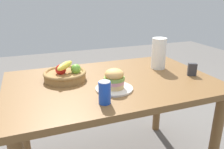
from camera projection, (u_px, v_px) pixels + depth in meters
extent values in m
cube|color=brown|center=(112.00, 83.00, 1.55)|extent=(1.40, 0.90, 0.04)
cylinder|color=brown|center=(215.00, 140.00, 1.56)|extent=(0.07, 0.07, 0.71)
cylinder|color=brown|center=(22.00, 121.00, 1.80)|extent=(0.07, 0.07, 0.71)
cylinder|color=brown|center=(158.00, 97.00, 2.21)|extent=(0.07, 0.07, 0.71)
cylinder|color=silver|center=(114.00, 89.00, 1.40)|extent=(0.23, 0.23, 0.01)
cylinder|color=#E5BC75|center=(114.00, 85.00, 1.39)|extent=(0.12, 0.12, 0.03)
cylinder|color=pink|center=(114.00, 82.00, 1.38)|extent=(0.12, 0.12, 0.02)
cylinder|color=#84A84C|center=(114.00, 78.00, 1.37)|extent=(0.13, 0.13, 0.02)
ellipsoid|color=#EAAD5D|center=(114.00, 74.00, 1.36)|extent=(0.12, 0.12, 0.07)
cylinder|color=blue|center=(105.00, 93.00, 1.20)|extent=(0.07, 0.07, 0.12)
cylinder|color=silver|center=(104.00, 82.00, 1.18)|extent=(0.06, 0.06, 0.00)
cylinder|color=#9E7542|center=(65.00, 76.00, 1.55)|extent=(0.28, 0.28, 0.05)
torus|color=#9E7542|center=(65.00, 73.00, 1.54)|extent=(0.29, 0.29, 0.02)
sphere|color=#6BAD38|center=(76.00, 69.00, 1.54)|extent=(0.07, 0.07, 0.07)
sphere|color=red|center=(61.00, 70.00, 1.52)|extent=(0.07, 0.07, 0.07)
ellipsoid|color=yellow|center=(65.00, 66.00, 1.50)|extent=(0.16, 0.18, 0.06)
cylinder|color=white|center=(159.00, 53.00, 1.76)|extent=(0.11, 0.11, 0.24)
cube|color=#333338|center=(192.00, 69.00, 1.63)|extent=(0.07, 0.05, 0.09)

